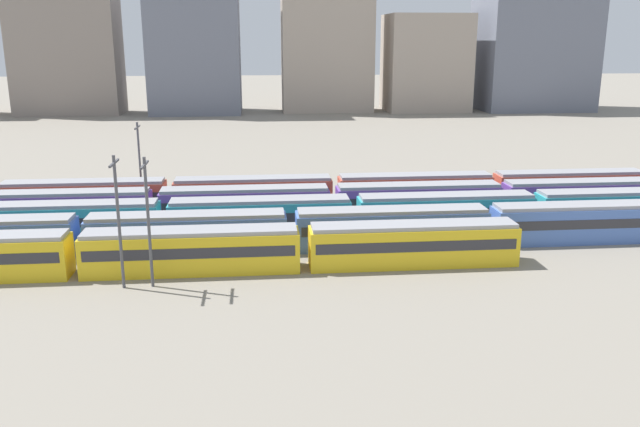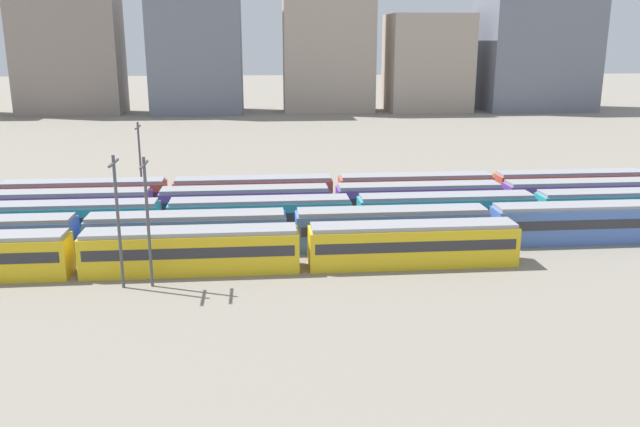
# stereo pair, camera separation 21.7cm
# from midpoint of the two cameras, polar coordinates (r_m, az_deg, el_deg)

# --- Properties ---
(train_track_0) EXTENTS (55.80, 3.06, 3.75)m
(train_track_0) POSITION_cam_midpoint_polar(r_m,az_deg,el_deg) (56.05, -11.19, -3.16)
(train_track_0) COLOR yellow
(train_track_0) RESTS_ON ground_plane
(train_track_1) EXTENTS (112.50, 3.06, 3.75)m
(train_track_1) POSITION_cam_midpoint_polar(r_m,az_deg,el_deg) (64.49, 14.40, -0.95)
(train_track_1) COLOR #4C70BC
(train_track_1) RESTS_ON ground_plane
(train_track_2) EXTENTS (93.60, 3.06, 3.75)m
(train_track_2) POSITION_cam_midpoint_polar(r_m,az_deg,el_deg) (65.73, -5.29, -0.24)
(train_track_2) COLOR teal
(train_track_2) RESTS_ON ground_plane
(train_track_3) EXTENTS (112.50, 3.06, 3.75)m
(train_track_3) POSITION_cam_midpoint_polar(r_m,az_deg,el_deg) (71.20, 1.02, 1.00)
(train_track_3) COLOR #6B429E
(train_track_3) RESTS_ON ground_plane
(train_track_4) EXTENTS (112.50, 3.06, 3.75)m
(train_track_4) POSITION_cam_midpoint_polar(r_m,az_deg,el_deg) (76.32, 1.23, 1.95)
(train_track_4) COLOR #BC4C38
(train_track_4) RESTS_ON ground_plane
(catenary_pole_0) EXTENTS (0.24, 3.20, 10.60)m
(catenary_pole_0) POSITION_cam_midpoint_polar(r_m,az_deg,el_deg) (52.71, -17.22, -0.23)
(catenary_pole_0) COLOR #4C4C51
(catenary_pole_0) RESTS_ON ground_plane
(catenary_pole_2) EXTENTS (0.24, 3.20, 10.41)m
(catenary_pole_2) POSITION_cam_midpoint_polar(r_m,az_deg,el_deg) (52.43, -14.81, -0.24)
(catenary_pole_2) COLOR #4C4C51
(catenary_pole_2) RESTS_ON ground_plane
(catenary_pole_3) EXTENTS (0.24, 3.20, 9.79)m
(catenary_pole_3) POSITION_cam_midpoint_polar(r_m,az_deg,el_deg) (79.46, -15.47, 4.54)
(catenary_pole_3) COLOR #4C4C51
(catenary_pole_3) RESTS_ON ground_plane
(distant_building_1) EXTENTS (26.25, 13.43, 37.72)m
(distant_building_1) POSITION_cam_midpoint_polar(r_m,az_deg,el_deg) (184.82, -21.25, 13.89)
(distant_building_1) COLOR gray
(distant_building_1) RESTS_ON ground_plane
(distant_building_2) EXTENTS (23.22, 19.24, 43.08)m
(distant_building_2) POSITION_cam_midpoint_polar(r_m,az_deg,el_deg) (179.16, -10.92, 15.47)
(distant_building_2) COLOR slate
(distant_building_2) RESTS_ON ground_plane
(distant_building_3) EXTENTS (23.86, 12.45, 45.02)m
(distant_building_3) POSITION_cam_midpoint_polar(r_m,az_deg,el_deg) (179.50, 0.57, 16.03)
(distant_building_3) COLOR #A89989
(distant_building_3) RESTS_ON ground_plane
(distant_building_4) EXTENTS (21.62, 18.15, 25.43)m
(distant_building_4) POSITION_cam_midpoint_polar(r_m,az_deg,el_deg) (184.37, 9.12, 12.77)
(distant_building_4) COLOR #A89989
(distant_building_4) RESTS_ON ground_plane
(distant_building_5) EXTENTS (29.28, 21.70, 37.85)m
(distant_building_5) POSITION_cam_midpoint_polar(r_m,az_deg,el_deg) (193.87, 18.05, 14.18)
(distant_building_5) COLOR slate
(distant_building_5) RESTS_ON ground_plane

